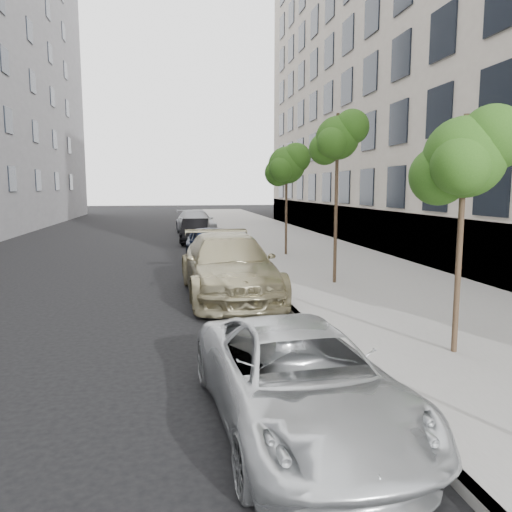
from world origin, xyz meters
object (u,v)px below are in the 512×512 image
object	(u,v)px
tree_far	(287,165)
tree_mid	(338,138)
sedan_blue	(211,246)
sedan_black	(195,231)
tree_near	(466,157)
minivan	(299,379)
suv	(228,266)
sedan_rear	(195,222)

from	to	relation	value
tree_far	tree_mid	bearing A→B (deg)	-90.00
tree_mid	sedan_blue	xyz separation A→B (m)	(-3.34, 5.02, -3.65)
tree_far	sedan_black	distance (m)	7.96
sedan_black	tree_near	bearing A→B (deg)	-73.47
minivan	suv	size ratio (longest dim) A/B	0.77
sedan_black	sedan_blue	bearing A→B (deg)	-82.22
tree_near	minivan	size ratio (longest dim) A/B	0.92
sedan_black	sedan_rear	world-z (taller)	sedan_rear
tree_near	tree_mid	size ratio (longest dim) A/B	0.82
tree_far	suv	distance (m)	8.55
suv	sedan_blue	world-z (taller)	suv
tree_near	tree_far	distance (m)	13.01
sedan_blue	suv	bearing A→B (deg)	-93.26
tree_near	suv	xyz separation A→B (m)	(-3.33, 5.74, -2.63)
tree_far	sedan_blue	bearing A→B (deg)	-156.15
tree_mid	tree_far	distance (m)	6.52
sedan_rear	suv	bearing A→B (deg)	-95.48
minivan	suv	bearing A→B (deg)	86.24
tree_near	sedan_rear	bearing A→B (deg)	97.70
tree_mid	minivan	bearing A→B (deg)	-111.43
tree_mid	sedan_rear	size ratio (longest dim) A/B	0.96
tree_far	sedan_blue	world-z (taller)	tree_far
minivan	sedan_rear	distance (m)	26.58
tree_near	sedan_rear	size ratio (longest dim) A/B	0.79
suv	sedan_rear	size ratio (longest dim) A/B	1.11
sedan_black	sedan_rear	size ratio (longest dim) A/B	0.76
minivan	sedan_rear	world-z (taller)	sedan_rear
tree_mid	tree_far	world-z (taller)	tree_mid
sedan_black	tree_mid	bearing A→B (deg)	-68.37
suv	sedan_black	xyz separation A→B (m)	(-0.25, 13.58, -0.19)
tree_near	sedan_rear	xyz separation A→B (m)	(-3.33, 24.60, -2.71)
tree_mid	sedan_rear	distance (m)	18.76
tree_mid	minivan	xyz separation A→B (m)	(-3.33, -8.48, -3.77)
suv	sedan_blue	bearing A→B (deg)	88.23
minivan	sedan_black	size ratio (longest dim) A/B	1.13
tree_mid	sedan_blue	distance (m)	7.05
tree_far	sedan_blue	xyz separation A→B (m)	(-3.34, -1.48, -3.16)
minivan	tree_far	bearing A→B (deg)	73.72
suv	minivan	bearing A→B (deg)	-91.89
tree_far	minivan	xyz separation A→B (m)	(-3.33, -14.98, -3.28)
suv	sedan_rear	distance (m)	18.86
tree_near	sedan_rear	distance (m)	24.97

